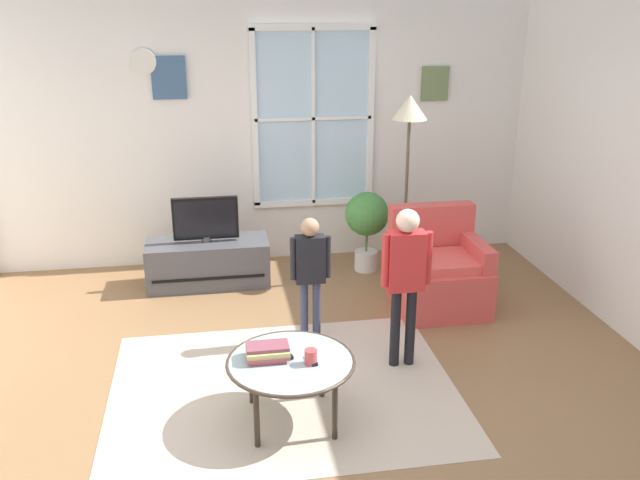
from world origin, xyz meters
name	(u,v)px	position (x,y,z in m)	size (l,w,h in m)	color
ground_plane	(300,392)	(0.00, 0.00, -0.01)	(5.99, 5.82, 0.02)	olive
back_wall	(264,128)	(0.02, 2.67, 1.36)	(5.39, 0.17, 2.72)	silver
area_rug	(284,389)	(-0.11, 0.03, 0.00)	(2.40, 1.91, 0.01)	#C6B29E
tv_stand	(208,263)	(-0.61, 2.00, 0.22)	(1.14, 0.49, 0.43)	#4C4C51
television	(206,219)	(-0.61, 2.00, 0.66)	(0.61, 0.08, 0.43)	#4C4C4C
armchair	(438,272)	(1.39, 1.17, 0.33)	(0.76, 0.74, 0.87)	#D14C47
coffee_table	(291,364)	(-0.10, -0.33, 0.41)	(0.82, 0.82, 0.44)	#99B2B7
book_stack	(268,352)	(-0.24, -0.28, 0.49)	(0.27, 0.19, 0.10)	#A4454F
cup	(311,357)	(0.02, -0.39, 0.49)	(0.08, 0.08, 0.10)	#BF3F3F
remote_near_books	(311,360)	(0.03, -0.36, 0.45)	(0.04, 0.14, 0.02)	black
remote_near_cup	(287,354)	(-0.12, -0.26, 0.45)	(0.04, 0.14, 0.02)	black
person_red_shirt	(406,270)	(0.80, 0.24, 0.76)	(0.37, 0.17, 1.22)	black
person_black_shirt	(310,266)	(0.18, 0.69, 0.65)	(0.31, 0.14, 1.04)	#333851
potted_plant_by_window	(367,219)	(0.96, 2.10, 0.53)	(0.43, 0.43, 0.81)	silver
floor_lamp	(409,126)	(1.28, 1.89, 1.48)	(0.32, 0.32, 1.77)	black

